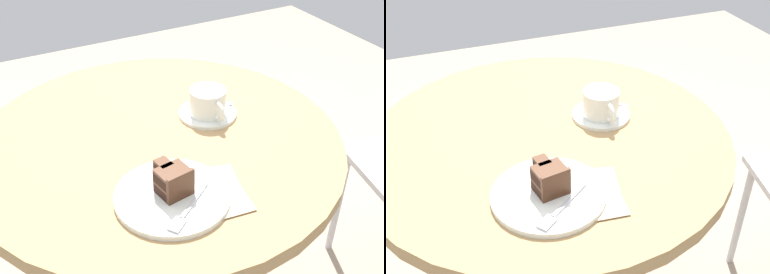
# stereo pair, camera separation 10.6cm
# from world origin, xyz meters

# --- Properties ---
(cafe_table) EXTENTS (0.87, 0.87, 0.70)m
(cafe_table) POSITION_xyz_m (0.00, 0.00, 0.59)
(cafe_table) COLOR #A37F51
(cafe_table) RESTS_ON ground
(saucer) EXTENTS (0.15, 0.15, 0.01)m
(saucer) POSITION_xyz_m (-0.03, 0.15, 0.70)
(saucer) COLOR silver
(saucer) RESTS_ON cafe_table
(coffee_cup) EXTENTS (0.12, 0.09, 0.07)m
(coffee_cup) POSITION_xyz_m (-0.02, 0.15, 0.74)
(coffee_cup) COLOR silver
(coffee_cup) RESTS_ON saucer
(teaspoon) EXTENTS (0.07, 0.08, 0.00)m
(teaspoon) POSITION_xyz_m (-0.05, 0.20, 0.71)
(teaspoon) COLOR #B7B7BC
(teaspoon) RESTS_ON saucer
(cake_plate) EXTENTS (0.23, 0.23, 0.01)m
(cake_plate) POSITION_xyz_m (0.21, -0.07, 0.70)
(cake_plate) COLOR silver
(cake_plate) RESTS_ON cafe_table
(cake_slice) EXTENTS (0.08, 0.07, 0.06)m
(cake_slice) POSITION_xyz_m (0.21, -0.06, 0.74)
(cake_slice) COLOR black
(cake_slice) RESTS_ON cake_plate
(fork) EXTENTS (0.10, 0.13, 0.00)m
(fork) POSITION_xyz_m (0.27, -0.07, 0.71)
(fork) COLOR #B7B7BC
(fork) RESTS_ON cake_plate
(napkin) EXTENTS (0.19, 0.18, 0.00)m
(napkin) POSITION_xyz_m (0.24, 0.00, 0.70)
(napkin) COLOR beige
(napkin) RESTS_ON cafe_table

